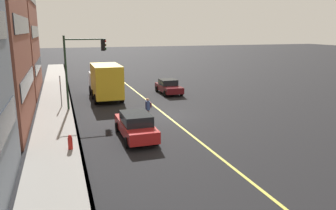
# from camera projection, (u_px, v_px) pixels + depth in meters

# --- Properties ---
(ground) EXTENTS (200.00, 200.00, 0.00)m
(ground) POSITION_uv_depth(u_px,v_px,m) (166.00, 115.00, 24.75)
(ground) COLOR black
(sidewalk_slab) EXTENTS (80.00, 2.76, 0.15)m
(sidewalk_slab) POSITION_uv_depth(u_px,v_px,m) (56.00, 124.00, 22.32)
(sidewalk_slab) COLOR gray
(sidewalk_slab) RESTS_ON ground
(curb_edge) EXTENTS (80.00, 0.16, 0.15)m
(curb_edge) POSITION_uv_depth(u_px,v_px,m) (75.00, 122.00, 22.72)
(curb_edge) COLOR slate
(curb_edge) RESTS_ON ground
(lane_stripe_center) EXTENTS (80.00, 0.16, 0.01)m
(lane_stripe_center) POSITION_uv_depth(u_px,v_px,m) (166.00, 115.00, 24.74)
(lane_stripe_center) COLOR #D8CC4C
(lane_stripe_center) RESTS_ON ground
(car_maroon) EXTENTS (4.20, 1.90, 1.43)m
(car_maroon) POSITION_uv_depth(u_px,v_px,m) (169.00, 87.00, 32.95)
(car_maroon) COLOR #591116
(car_maroon) RESTS_ON ground
(car_red) EXTENTS (4.71, 1.88, 1.55)m
(car_red) POSITION_uv_depth(u_px,v_px,m) (136.00, 125.00, 19.42)
(car_red) COLOR red
(car_red) RESTS_ON ground
(truck_yellow) EXTENTS (6.52, 2.55, 3.26)m
(truck_yellow) POSITION_uv_depth(u_px,v_px,m) (106.00, 81.00, 30.07)
(truck_yellow) COLOR silver
(truck_yellow) RESTS_ON ground
(pedestrian_with_backpack) EXTENTS (0.41, 0.38, 1.66)m
(pedestrian_with_backpack) POSITION_uv_depth(u_px,v_px,m) (148.00, 108.00, 23.00)
(pedestrian_with_backpack) COLOR brown
(pedestrian_with_backpack) RESTS_ON ground
(traffic_light_mast) EXTENTS (0.28, 3.26, 5.86)m
(traffic_light_mast) POSITION_uv_depth(u_px,v_px,m) (81.00, 60.00, 25.56)
(traffic_light_mast) COLOR #1E3823
(traffic_light_mast) RESTS_ON ground
(street_sign_post) EXTENTS (0.60, 0.08, 2.67)m
(street_sign_post) POSITION_uv_depth(u_px,v_px,m) (61.00, 89.00, 26.73)
(street_sign_post) COLOR slate
(street_sign_post) RESTS_ON ground
(fire_hydrant) EXTENTS (0.24, 0.24, 0.94)m
(fire_hydrant) POSITION_uv_depth(u_px,v_px,m) (70.00, 143.00, 17.28)
(fire_hydrant) COLOR red
(fire_hydrant) RESTS_ON ground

